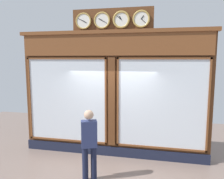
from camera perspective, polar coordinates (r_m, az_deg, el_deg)
name	(u,v)px	position (r m, az deg, el deg)	size (l,w,h in m)	color
shop_facade	(113,93)	(6.52, 0.24, -0.89)	(5.54, 0.42, 4.21)	#5B3319
pedestrian	(89,142)	(5.35, -5.82, -13.16)	(0.42, 0.34, 1.69)	#191E38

